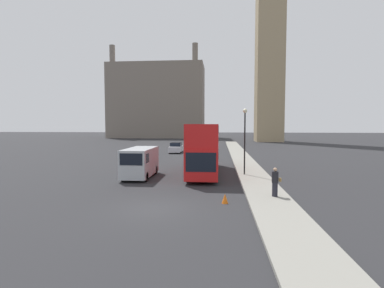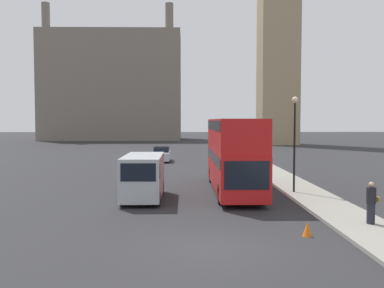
{
  "view_description": "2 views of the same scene",
  "coord_description": "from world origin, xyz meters",
  "px_view_note": "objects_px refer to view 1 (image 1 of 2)",
  "views": [
    {
      "loc": [
        3.34,
        -15.22,
        4.43
      ],
      "look_at": [
        0.78,
        13.1,
        2.56
      ],
      "focal_mm": 28.0,
      "sensor_mm": 36.0,
      "label": 1
    },
    {
      "loc": [
        -0.92,
        -14.38,
        4.35
      ],
      "look_at": [
        -0.34,
        18.94,
        2.53
      ],
      "focal_mm": 40.0,
      "sensor_mm": 36.0,
      "label": 2
    }
  ],
  "objects_px": {
    "red_double_decker_bus": "(205,146)",
    "street_lamp": "(245,131)",
    "pedestrian": "(275,182)",
    "clock_tower": "(270,6)",
    "parked_sedan": "(176,148)",
    "white_van": "(140,162)"
  },
  "relations": [
    {
      "from": "clock_tower",
      "to": "red_double_decker_bus",
      "type": "xyz_separation_m",
      "value": [
        -14.09,
        -52.45,
        -31.82
      ]
    },
    {
      "from": "white_van",
      "to": "street_lamp",
      "type": "distance_m",
      "value": 9.21
    },
    {
      "from": "street_lamp",
      "to": "parked_sedan",
      "type": "distance_m",
      "value": 22.62
    },
    {
      "from": "street_lamp",
      "to": "pedestrian",
      "type": "bearing_deg",
      "value": -81.66
    },
    {
      "from": "white_van",
      "to": "pedestrian",
      "type": "height_order",
      "value": "white_van"
    },
    {
      "from": "red_double_decker_bus",
      "to": "parked_sedan",
      "type": "height_order",
      "value": "red_double_decker_bus"
    },
    {
      "from": "clock_tower",
      "to": "pedestrian",
      "type": "distance_m",
      "value": 70.42
    },
    {
      "from": "white_van",
      "to": "parked_sedan",
      "type": "bearing_deg",
      "value": 90.47
    },
    {
      "from": "red_double_decker_bus",
      "to": "pedestrian",
      "type": "bearing_deg",
      "value": -62.52
    },
    {
      "from": "street_lamp",
      "to": "parked_sedan",
      "type": "relative_size",
      "value": 1.28
    },
    {
      "from": "clock_tower",
      "to": "red_double_decker_bus",
      "type": "distance_m",
      "value": 62.95
    },
    {
      "from": "red_double_decker_bus",
      "to": "street_lamp",
      "type": "relative_size",
      "value": 2.03
    },
    {
      "from": "clock_tower",
      "to": "street_lamp",
      "type": "distance_m",
      "value": 62.48
    },
    {
      "from": "pedestrian",
      "to": "parked_sedan",
      "type": "bearing_deg",
      "value": 109.5
    },
    {
      "from": "red_double_decker_bus",
      "to": "street_lamp",
      "type": "height_order",
      "value": "street_lamp"
    },
    {
      "from": "street_lamp",
      "to": "red_double_decker_bus",
      "type": "bearing_deg",
      "value": 163.08
    },
    {
      "from": "clock_tower",
      "to": "white_van",
      "type": "distance_m",
      "value": 67.02
    },
    {
      "from": "red_double_decker_bus",
      "to": "pedestrian",
      "type": "xyz_separation_m",
      "value": [
        4.62,
        -8.88,
        -1.46
      ]
    },
    {
      "from": "pedestrian",
      "to": "street_lamp",
      "type": "xyz_separation_m",
      "value": [
        -1.15,
        7.82,
        2.83
      ]
    },
    {
      "from": "street_lamp",
      "to": "parked_sedan",
      "type": "bearing_deg",
      "value": 113.42
    },
    {
      "from": "white_van",
      "to": "street_lamp",
      "type": "xyz_separation_m",
      "value": [
        8.73,
        1.54,
        2.53
      ]
    },
    {
      "from": "red_double_decker_bus",
      "to": "pedestrian",
      "type": "distance_m",
      "value": 10.11
    }
  ]
}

